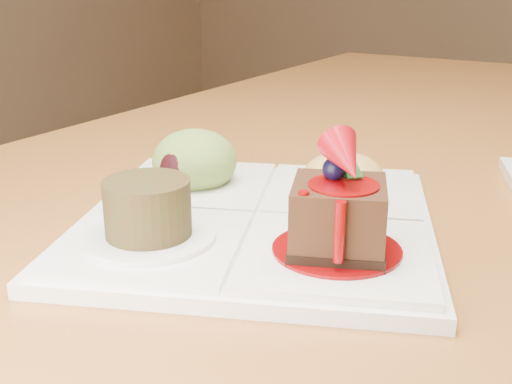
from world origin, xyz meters
The scene contains 2 objects.
dining_table centered at (0.00, 0.00, 0.68)m, with size 1.00×1.80×0.75m.
sampler_plate centered at (-0.08, -0.27, 0.77)m, with size 0.38×0.38×0.11m.
Camera 1 is at (0.18, -0.70, 0.96)m, focal length 45.00 mm.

